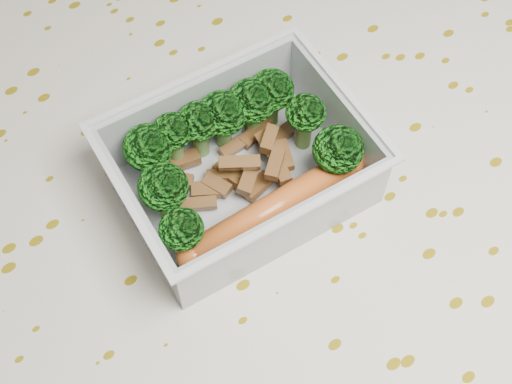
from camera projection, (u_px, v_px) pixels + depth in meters
dining_table at (255, 279)px, 0.54m from camera, size 1.40×0.90×0.75m
tablecloth at (255, 251)px, 0.50m from camera, size 1.46×0.96×0.19m
lunch_container at (241, 172)px, 0.46m from camera, size 0.17×0.14×0.06m
broccoli_florets at (228, 138)px, 0.46m from camera, size 0.14×0.11×0.05m
meat_pile at (245, 163)px, 0.48m from camera, size 0.10×0.07×0.03m
sausage at (274, 209)px, 0.45m from camera, size 0.14×0.03×0.02m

